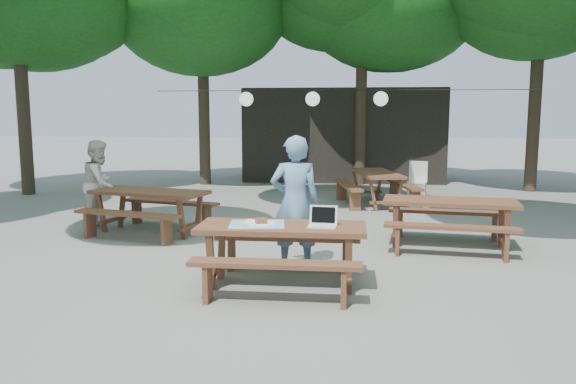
# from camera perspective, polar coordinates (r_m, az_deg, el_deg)

# --- Properties ---
(ground) EXTENTS (80.00, 80.00, 0.00)m
(ground) POSITION_cam_1_polar(r_m,az_deg,el_deg) (7.78, 1.01, -7.43)
(ground) COLOR slate
(ground) RESTS_ON ground
(pavilion) EXTENTS (6.00, 3.00, 2.80)m
(pavilion) POSITION_cam_1_polar(r_m,az_deg,el_deg) (17.98, 5.67, 5.87)
(pavilion) COLOR black
(pavilion) RESTS_ON ground
(main_picnic_table) EXTENTS (2.00, 1.58, 0.75)m
(main_picnic_table) POSITION_cam_1_polar(r_m,az_deg,el_deg) (6.77, -0.64, -6.38)
(main_picnic_table) COLOR #56321E
(main_picnic_table) RESTS_ON ground
(picnic_table_nw) EXTENTS (2.24, 2.01, 0.75)m
(picnic_table_nw) POSITION_cam_1_polar(r_m,az_deg,el_deg) (10.00, -13.84, -1.90)
(picnic_table_nw) COLOR #56321E
(picnic_table_nw) RESTS_ON ground
(picnic_table_ne) EXTENTS (2.08, 1.81, 0.75)m
(picnic_table_ne) POSITION_cam_1_polar(r_m,az_deg,el_deg) (9.03, 16.03, -3.04)
(picnic_table_ne) COLOR #56321E
(picnic_table_ne) RESTS_ON ground
(picnic_table_far_e) EXTENTS (1.94, 2.18, 0.75)m
(picnic_table_far_e) POSITION_cam_1_polar(r_m,az_deg,el_deg) (12.86, 8.97, 0.42)
(picnic_table_far_e) COLOR #56321E
(picnic_table_far_e) RESTS_ON ground
(woman) EXTENTS (0.69, 0.49, 1.79)m
(woman) POSITION_cam_1_polar(r_m,az_deg,el_deg) (7.42, 0.71, -1.11)
(woman) COLOR #6A94C2
(woman) RESTS_ON ground
(second_person) EXTENTS (0.66, 0.81, 1.59)m
(second_person) POSITION_cam_1_polar(r_m,az_deg,el_deg) (10.81, -18.57, 0.82)
(second_person) COLOR silver
(second_person) RESTS_ON ground
(plastic_chair) EXTENTS (0.53, 0.53, 0.90)m
(plastic_chair) POSITION_cam_1_polar(r_m,az_deg,el_deg) (14.01, 12.97, 0.40)
(plastic_chair) COLOR white
(plastic_chair) RESTS_ON ground
(laptop) EXTENTS (0.35, 0.28, 0.24)m
(laptop) POSITION_cam_1_polar(r_m,az_deg,el_deg) (6.63, 3.55, -2.97)
(laptop) COLOR white
(laptop) RESTS_ON main_picnic_table
(tabletop_clutter) EXTENTS (0.71, 0.63, 0.08)m
(tabletop_clutter) POSITION_cam_1_polar(r_m,az_deg,el_deg) (6.74, -3.08, -3.21)
(tabletop_clutter) COLOR #3885C2
(tabletop_clutter) RESTS_ON main_picnic_table
(paper_lanterns) EXTENTS (9.00, 0.34, 0.38)m
(paper_lanterns) POSITION_cam_1_polar(r_m,az_deg,el_deg) (13.50, 2.58, 9.44)
(paper_lanterns) COLOR black
(paper_lanterns) RESTS_ON ground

